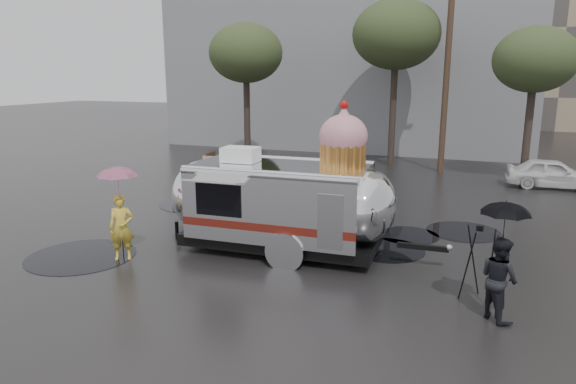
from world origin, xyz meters
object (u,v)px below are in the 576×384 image
at_px(airstream_trailer, 284,199).
at_px(tripod, 478,255).
at_px(person_left, 122,227).
at_px(person_right, 499,279).

bearing_deg(airstream_trailer, tripod, -17.78).
bearing_deg(person_left, person_right, -32.44).
relative_size(airstream_trailer, person_left, 4.52).
xyz_separation_m(airstream_trailer, person_right, (5.11, -2.14, -0.60)).
distance_m(person_left, person_right, 8.70).
height_order(person_left, person_right, person_left).
height_order(person_left, tripod, person_left).
relative_size(airstream_trailer, tripod, 4.67).
bearing_deg(person_right, airstream_trailer, 27.44).
bearing_deg(person_left, tripod, -27.19).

